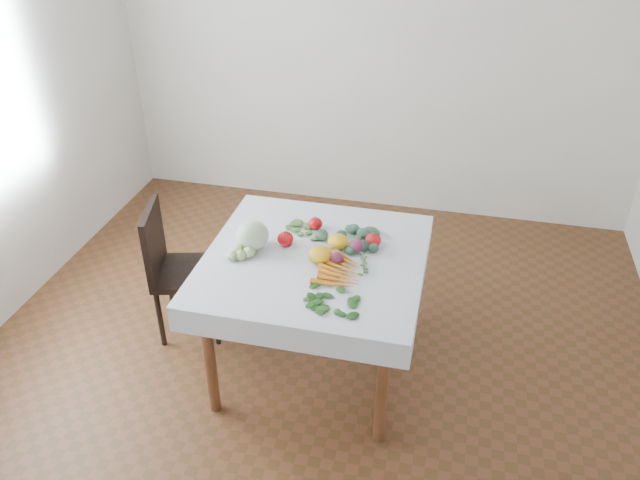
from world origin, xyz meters
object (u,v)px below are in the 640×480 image
object	(u,v)px
table	(314,273)
chair	(173,262)
heirloom_back	(338,242)
cabbage	(252,235)
carrot_bunch	(341,270)

from	to	relation	value
table	chair	xyz separation A→B (m)	(-0.89, 0.15, -0.17)
table	chair	distance (m)	0.92
table	heirloom_back	world-z (taller)	heirloom_back
table	cabbage	bearing A→B (deg)	177.80
chair	heirloom_back	distance (m)	1.04
carrot_bunch	table	bearing A→B (deg)	146.95
chair	heirloom_back	size ratio (longest dim) A/B	7.69
table	cabbage	world-z (taller)	cabbage
cabbage	heirloom_back	distance (m)	0.45
table	heirloom_back	distance (m)	0.21
heirloom_back	carrot_bunch	bearing A→B (deg)	-74.50
chair	carrot_bunch	xyz separation A→B (m)	(1.05, -0.25, 0.29)
table	carrot_bunch	bearing A→B (deg)	-33.05
table	heirloom_back	xyz separation A→B (m)	(0.10, 0.11, 0.14)
chair	cabbage	distance (m)	0.67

